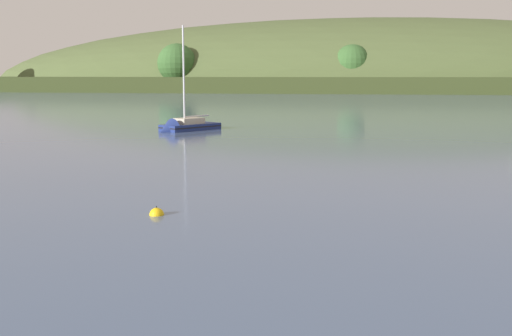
% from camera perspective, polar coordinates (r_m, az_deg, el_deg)
% --- Properties ---
extents(far_shoreline_hill, '(413.63, 128.96, 58.35)m').
position_cam_1_polar(far_shoreline_hill, '(259.46, 9.63, 7.25)').
color(far_shoreline_hill, '#35401E').
rests_on(far_shoreline_hill, ground).
extents(sailboat_far_left, '(6.32, 8.03, 12.81)m').
position_cam_1_polar(sailboat_far_left, '(68.82, -6.74, 3.66)').
color(sailboat_far_left, navy).
rests_on(sailboat_far_left, ground).
extents(mooring_buoy_midchannel, '(0.65, 0.65, 0.73)m').
position_cam_1_polar(mooring_buoy_midchannel, '(27.60, -9.22, -4.33)').
color(mooring_buoy_midchannel, yellow).
rests_on(mooring_buoy_midchannel, ground).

